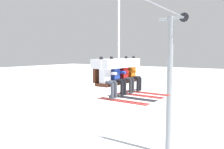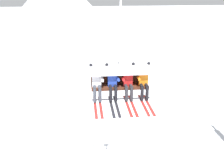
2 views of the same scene
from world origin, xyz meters
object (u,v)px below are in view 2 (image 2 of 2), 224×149
object	(u,v)px
skier_white	(97,83)
skier_red	(128,81)
chairlift_chair	(120,72)
skier_blue	(113,82)
skier_orange	(144,81)

from	to	relation	value
skier_white	skier_red	world-z (taller)	same
chairlift_chair	skier_red	size ratio (longest dim) A/B	2.10
skier_red	chairlift_chair	bearing A→B (deg)	142.26
skier_blue	skier_orange	distance (m)	1.10
skier_red	skier_orange	size ratio (longest dim) A/B	1.00
chairlift_chair	skier_white	distance (m)	0.90
skier_white	skier_red	bearing A→B (deg)	0.00
skier_blue	skier_red	world-z (taller)	same
skier_white	skier_blue	world-z (taller)	same
skier_red	skier_white	bearing A→B (deg)	180.00
chairlift_chair	skier_red	distance (m)	0.46
skier_orange	chairlift_chair	bearing A→B (deg)	165.42
chairlift_chair	skier_orange	world-z (taller)	chairlift_chair
chairlift_chair	skier_blue	distance (m)	0.46
skier_white	skier_red	distance (m)	1.10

